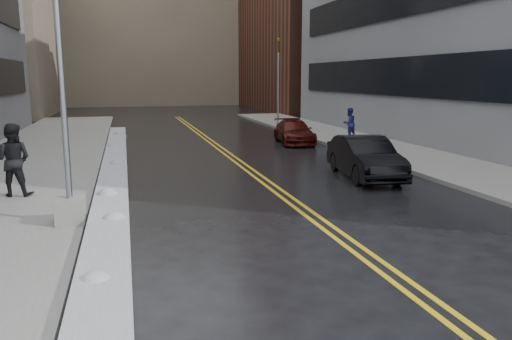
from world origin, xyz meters
TOP-DOWN VIEW (x-y plane):
  - ground at (0.00, 0.00)m, footprint 160.00×160.00m
  - sidewalk_west at (-5.75, 10.00)m, footprint 5.50×50.00m
  - sidewalk_east at (10.00, 10.00)m, footprint 4.00×50.00m
  - lane_line_left at (2.35, 10.00)m, footprint 0.12×50.00m
  - lane_line_right at (2.65, 10.00)m, footprint 0.12×50.00m
  - snow_ridge at (-2.45, 8.00)m, footprint 0.90×30.00m
  - building_far at (2.00, 60.00)m, footprint 36.00×16.00m
  - lamppost at (-3.30, 2.00)m, footprint 0.65×0.65m
  - fire_hydrant at (9.00, 10.00)m, footprint 0.26×0.26m
  - traffic_signal at (8.50, 24.00)m, footprint 0.16×0.20m
  - pedestrian_b at (-5.10, 5.28)m, footprint 1.13×0.96m
  - pedestrian_east at (9.91, 15.31)m, footprint 0.96×0.84m
  - car_black at (6.04, 5.75)m, footprint 2.04×4.54m
  - car_maroon at (6.70, 15.23)m, footprint 2.23×4.39m

SIDE VIEW (x-z plane):
  - ground at x=0.00m, z-range 0.00..0.00m
  - lane_line_left at x=2.35m, z-range 0.00..0.01m
  - lane_line_right at x=2.65m, z-range 0.00..0.01m
  - sidewalk_west at x=-5.75m, z-range 0.00..0.15m
  - sidewalk_east at x=10.00m, z-range 0.00..0.15m
  - snow_ridge at x=-2.45m, z-range 0.00..0.34m
  - fire_hydrant at x=9.00m, z-range 0.18..0.91m
  - car_maroon at x=6.70m, z-range 0.00..1.22m
  - car_black at x=6.04m, z-range 0.00..1.45m
  - pedestrian_east at x=9.91m, z-range 0.15..1.82m
  - pedestrian_b at x=-5.10m, z-range 0.15..2.21m
  - lamppost at x=-3.30m, z-range -1.28..6.35m
  - traffic_signal at x=8.50m, z-range 0.40..6.40m
  - building_far at x=2.00m, z-range 0.00..22.00m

